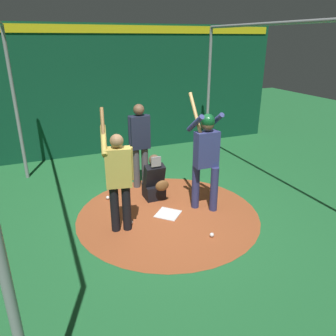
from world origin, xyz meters
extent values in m
plane|color=#216633|center=(0.00, 0.00, 0.00)|extent=(26.17, 26.17, 0.00)
cylinder|color=#9E4C28|center=(0.00, 0.00, 0.00)|extent=(3.42, 3.42, 0.01)
cube|color=white|center=(0.00, 0.00, 0.01)|extent=(0.59, 0.59, 0.01)
cylinder|color=navy|center=(0.17, 0.88, 0.44)|extent=(0.15, 0.15, 0.89)
cylinder|color=navy|center=(-0.07, 0.61, 0.44)|extent=(0.15, 0.15, 0.89)
cube|color=navy|center=(0.05, 0.74, 1.22)|extent=(0.22, 0.44, 0.67)
cylinder|color=navy|center=(-0.05, 0.94, 1.71)|extent=(0.54, 0.09, 0.41)
cylinder|color=navy|center=(-0.05, 0.55, 1.71)|extent=(0.54, 0.09, 0.41)
sphere|color=brown|center=(0.05, 0.74, 1.69)|extent=(0.23, 0.23, 0.23)
sphere|color=#0F4C23|center=(0.05, 0.74, 1.75)|extent=(0.26, 0.26, 0.26)
cylinder|color=tan|center=(-0.17, 0.61, 1.84)|extent=(0.54, 0.06, 0.73)
cube|color=black|center=(-0.77, 0.00, 0.15)|extent=(0.40, 0.40, 0.30)
cube|color=black|center=(-0.73, 0.00, 0.52)|extent=(0.31, 0.40, 0.48)
sphere|color=brown|center=(-0.71, 0.00, 0.86)|extent=(0.22, 0.22, 0.22)
cube|color=gray|center=(-0.61, 0.00, 0.86)|extent=(0.03, 0.20, 0.20)
ellipsoid|color=brown|center=(-0.45, 0.06, 0.40)|extent=(0.12, 0.28, 0.22)
cylinder|color=#4C4C51|center=(-1.42, 0.04, 0.45)|extent=(0.15, 0.15, 0.90)
cylinder|color=#4C4C51|center=(-1.42, -0.16, 0.45)|extent=(0.15, 0.15, 0.90)
cube|color=#1E2338|center=(-1.42, -0.06, 1.26)|extent=(0.22, 0.42, 0.71)
cylinder|color=#1E2338|center=(-1.42, 0.14, 1.31)|extent=(0.09, 0.09, 0.60)
cylinder|color=#1E2338|center=(-1.42, -0.27, 1.31)|extent=(0.09, 0.09, 0.60)
sphere|color=brown|center=(-1.42, -0.06, 1.74)|extent=(0.23, 0.23, 0.23)
cylinder|color=black|center=(0.19, -0.85, 0.42)|extent=(0.15, 0.15, 0.84)
cylinder|color=black|center=(0.15, -1.04, 0.42)|extent=(0.15, 0.15, 0.84)
cube|color=gold|center=(0.17, -0.95, 1.17)|extent=(0.30, 0.46, 0.66)
cylinder|color=gold|center=(0.21, -0.75, 1.22)|extent=(0.09, 0.09, 0.56)
cylinder|color=gold|center=(0.03, -1.12, 1.61)|extent=(0.49, 0.19, 0.43)
sphere|color=#9E704C|center=(0.17, -0.95, 1.62)|extent=(0.22, 0.22, 0.22)
cylinder|color=olive|center=(-0.04, -1.11, 1.72)|extent=(0.46, 0.15, 0.74)
cube|color=#0F472D|center=(-4.13, 0.00, 1.74)|extent=(0.20, 10.17, 3.49)
cube|color=yellow|center=(-4.02, 0.00, 3.34)|extent=(0.03, 9.97, 0.20)
cylinder|color=gray|center=(-2.95, -2.43, 1.69)|extent=(0.08, 0.08, 3.38)
cylinder|color=gray|center=(2.95, -2.43, 1.69)|extent=(0.08, 0.08, 3.38)
cylinder|color=gray|center=(-2.95, 2.43, 1.69)|extent=(0.08, 0.08, 3.38)
cylinder|color=gray|center=(0.00, 2.43, 3.38)|extent=(5.90, 0.07, 0.07)
sphere|color=white|center=(-1.05, -0.92, 0.04)|extent=(0.07, 0.07, 0.07)
sphere|color=white|center=(0.07, -0.75, 0.04)|extent=(0.07, 0.07, 0.07)
sphere|color=white|center=(0.99, 0.39, 0.04)|extent=(0.07, 0.07, 0.07)
camera|label=1|loc=(5.04, -2.10, 3.12)|focal=35.07mm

